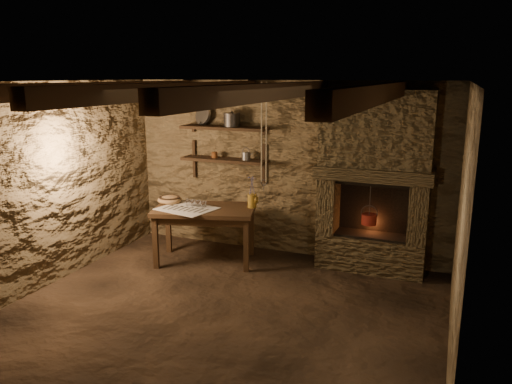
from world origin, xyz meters
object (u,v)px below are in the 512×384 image
at_px(work_table, 205,233).
at_px(stoneware_jug, 252,194).
at_px(wooden_bowl, 170,200).
at_px(red_pot, 369,218).
at_px(iron_stockpot, 232,121).

height_order(work_table, stoneware_jug, stoneware_jug).
distance_m(stoneware_jug, wooden_bowl, 1.17).
bearing_deg(red_pot, stoneware_jug, -171.06).
bearing_deg(wooden_bowl, work_table, -5.75).
height_order(wooden_bowl, red_pot, red_pot).
xyz_separation_m(work_table, iron_stockpot, (0.13, 0.61, 1.45)).
xyz_separation_m(stoneware_jug, red_pot, (1.50, 0.24, -0.23)).
xyz_separation_m(work_table, wooden_bowl, (-0.57, 0.06, 0.39)).
distance_m(wooden_bowl, red_pot, 2.68).
height_order(stoneware_jug, iron_stockpot, iron_stockpot).
height_order(iron_stockpot, red_pot, iron_stockpot).
bearing_deg(red_pot, wooden_bowl, -170.80).
bearing_deg(iron_stockpot, stoneware_jug, -38.42).
distance_m(work_table, wooden_bowl, 0.69).
bearing_deg(work_table, stoneware_jug, 7.14).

